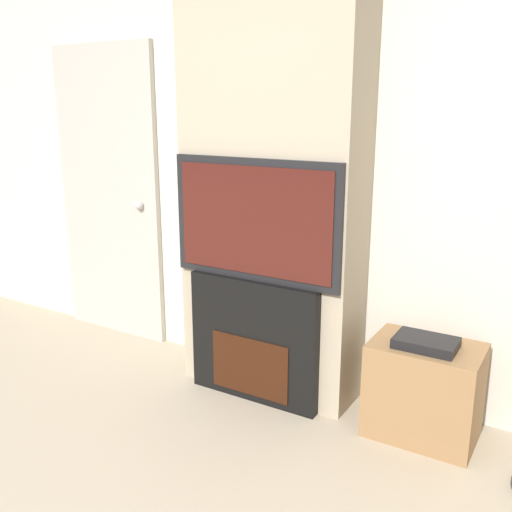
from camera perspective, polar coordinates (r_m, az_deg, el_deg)
wall_back at (r=3.40m, az=3.44°, el=9.53°), size 6.00×0.06×2.70m
chimney_breast at (r=3.22m, az=1.67°, el=9.23°), size 1.05×0.36×2.70m
fireplace at (r=3.32m, az=-0.01°, el=-8.35°), size 0.81×0.15×0.72m
television at (r=3.10m, az=-0.03°, el=3.59°), size 1.02×0.07×0.67m
media_stand at (r=3.12m, az=16.42°, el=-12.63°), size 0.54×0.37×0.55m
entry_door at (r=4.26m, az=-14.46°, el=5.92°), size 0.91×0.09×2.07m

